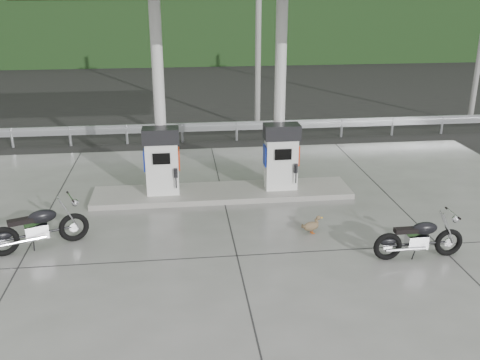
{
  "coord_description": "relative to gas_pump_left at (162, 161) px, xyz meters",
  "views": [
    {
      "loc": [
        -1.13,
        -11.06,
        5.45
      ],
      "look_at": [
        0.3,
        1.0,
        1.0
      ],
      "focal_mm": 40.0,
      "sensor_mm": 36.0,
      "label": 1
    }
  ],
  "objects": [
    {
      "name": "gas_pump_right",
      "position": [
        3.2,
        0.0,
        0.0
      ],
      "size": [
        0.95,
        0.55,
        1.8
      ],
      "primitive_type": null,
      "color": "white",
      "rests_on": "pump_island"
    },
    {
      "name": "canopy_column_right",
      "position": [
        3.2,
        0.4,
        1.6
      ],
      "size": [
        0.3,
        0.3,
        5.0
      ],
      "primitive_type": "cylinder",
      "color": "white",
      "rests_on": "pump_island"
    },
    {
      "name": "tree_band",
      "position": [
        1.6,
        27.5,
        1.93
      ],
      "size": [
        80.0,
        6.0,
        6.0
      ],
      "primitive_type": "cube",
      "color": "black",
      "rests_on": "ground"
    },
    {
      "name": "ground",
      "position": [
        1.6,
        -2.5,
        -1.07
      ],
      "size": [
        160.0,
        160.0,
        0.0
      ],
      "primitive_type": "plane",
      "color": "black",
      "rests_on": "ground"
    },
    {
      "name": "utility_pole_b",
      "position": [
        3.6,
        7.0,
        2.93
      ],
      "size": [
        0.22,
        0.22,
        8.0
      ],
      "primitive_type": "cylinder",
      "color": "gray",
      "rests_on": "ground"
    },
    {
      "name": "forested_hills",
      "position": [
        1.6,
        57.5,
        -1.07
      ],
      "size": [
        100.0,
        40.0,
        140.0
      ],
      "primitive_type": null,
      "color": "black",
      "rests_on": "ground"
    },
    {
      "name": "motorcycle_right",
      "position": [
        5.38,
        -4.01,
        -0.62
      ],
      "size": [
        1.85,
        0.62,
        0.87
      ],
      "primitive_type": null,
      "rotation": [
        0.0,
        0.0,
        0.02
      ],
      "color": "black",
      "rests_on": "forecourt_apron"
    },
    {
      "name": "road",
      "position": [
        1.6,
        9.0,
        -1.07
      ],
      "size": [
        60.0,
        7.0,
        0.01
      ],
      "primitive_type": "cube",
      "color": "black",
      "rests_on": "ground"
    },
    {
      "name": "pump_island",
      "position": [
        1.6,
        0.0,
        -0.98
      ],
      "size": [
        7.0,
        1.4,
        0.15
      ],
      "primitive_type": "cube",
      "color": "gray",
      "rests_on": "forecourt_apron"
    },
    {
      "name": "duck",
      "position": [
        3.42,
        -2.61,
        -0.87
      ],
      "size": [
        0.51,
        0.28,
        0.35
      ],
      "primitive_type": null,
      "rotation": [
        0.0,
        0.0,
        0.32
      ],
      "color": "brown",
      "rests_on": "forecourt_apron"
    },
    {
      "name": "canopy_column_left",
      "position": [
        0.0,
        0.4,
        1.6
      ],
      "size": [
        0.3,
        0.3,
        5.0
      ],
      "primitive_type": "cylinder",
      "color": "white",
      "rests_on": "pump_island"
    },
    {
      "name": "gas_pump_left",
      "position": [
        0.0,
        0.0,
        0.0
      ],
      "size": [
        0.95,
        0.55,
        1.8
      ],
      "primitive_type": null,
      "color": "white",
      "rests_on": "pump_island"
    },
    {
      "name": "motorcycle_left",
      "position": [
        -2.63,
        -2.62,
        -0.58
      ],
      "size": [
        2.09,
        1.33,
        0.95
      ],
      "primitive_type": null,
      "rotation": [
        0.0,
        0.0,
        0.38
      ],
      "color": "black",
      "rests_on": "forecourt_apron"
    },
    {
      "name": "guardrail",
      "position": [
        1.6,
        5.5,
        -0.36
      ],
      "size": [
        26.0,
        0.16,
        1.42
      ],
      "primitive_type": null,
      "color": "#ACB0B5",
      "rests_on": "ground"
    },
    {
      "name": "forecourt_apron",
      "position": [
        1.6,
        -2.5,
        -1.06
      ],
      "size": [
        18.0,
        14.0,
        0.02
      ],
      "primitive_type": "cube",
      "color": "slate",
      "rests_on": "ground"
    }
  ]
}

